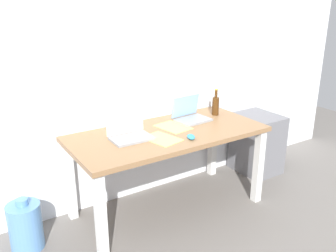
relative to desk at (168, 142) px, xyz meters
name	(u,v)px	position (x,y,z in m)	size (l,w,h in m)	color
ground_plane	(168,208)	(0.00, 0.00, -0.65)	(8.00, 8.00, 0.00)	slate
back_wall	(141,59)	(0.00, 0.45, 0.65)	(5.20, 0.08, 2.60)	white
desk	(168,142)	(0.00, 0.00, 0.00)	(1.67, 0.78, 0.75)	olive
laptop_left	(129,132)	(-0.34, 0.05, 0.15)	(0.33, 0.23, 0.24)	gray
laptop_right	(191,115)	(0.34, 0.15, 0.14)	(0.32, 0.27, 0.22)	gray
beer_bottle	(216,105)	(0.64, 0.15, 0.19)	(0.07, 0.07, 0.25)	#47280F
computer_mouse	(191,137)	(0.06, -0.24, 0.12)	(0.06, 0.10, 0.03)	#338CC6
paper_yellow_folder	(162,139)	(-0.13, -0.12, 0.10)	(0.21, 0.30, 0.00)	#F4E06B
paper_sheet_near_back	(173,127)	(0.10, 0.07, 0.10)	(0.21, 0.30, 0.00)	#F4E06B
water_cooler_jug	(25,226)	(-1.20, 0.12, -0.46)	(0.25, 0.25, 0.42)	#598CC6
filing_cabinet	(257,143)	(1.24, 0.14, -0.33)	(0.40, 0.48, 0.64)	slate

